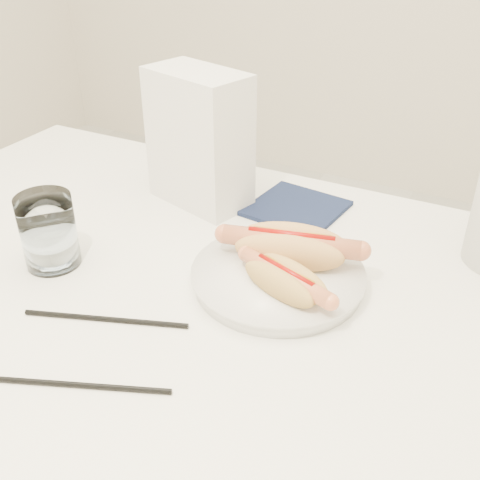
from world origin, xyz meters
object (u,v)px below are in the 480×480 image
at_px(plate, 278,278).
at_px(napkin_box, 199,139).
at_px(water_glass, 48,231).
at_px(hotdog_left, 291,247).
at_px(table, 180,309).
at_px(hotdog_right, 285,280).

xyz_separation_m(plate, napkin_box, (-0.23, 0.17, 0.11)).
distance_m(water_glass, napkin_box, 0.30).
bearing_deg(hotdog_left, table, -163.48).
xyz_separation_m(hotdog_left, napkin_box, (-0.23, 0.14, 0.07)).
xyz_separation_m(plate, water_glass, (-0.32, -0.11, 0.05)).
bearing_deg(water_glass, table, 17.04).
xyz_separation_m(table, hotdog_right, (0.16, 0.01, 0.10)).
xyz_separation_m(hotdog_left, water_glass, (-0.32, -0.14, 0.01)).
xyz_separation_m(table, water_glass, (-0.18, -0.06, 0.12)).
bearing_deg(hotdog_right, hotdog_left, 127.24).
height_order(hotdog_right, water_glass, water_glass).
relative_size(hotdog_left, napkin_box, 0.85).
bearing_deg(water_glass, plate, 18.20).
bearing_deg(plate, hotdog_right, -54.84).
bearing_deg(napkin_box, water_glass, -91.58).
height_order(hotdog_left, water_glass, water_glass).
bearing_deg(hotdog_left, plate, -110.79).
height_order(hotdog_left, hotdog_right, hotdog_left).
height_order(table, napkin_box, napkin_box).
xyz_separation_m(hotdog_right, water_glass, (-0.35, -0.07, 0.02)).
bearing_deg(hotdog_right, napkin_box, 159.73).
distance_m(hotdog_left, hotdog_right, 0.07).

